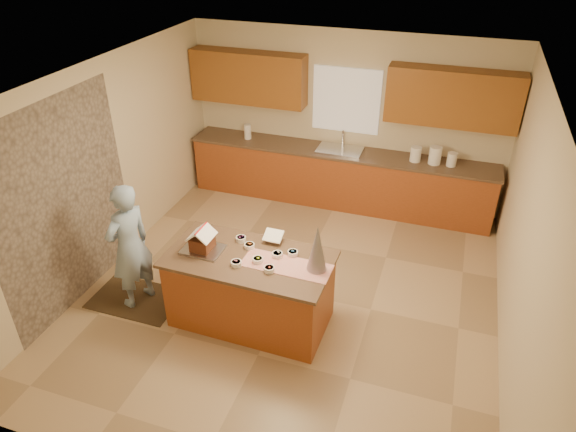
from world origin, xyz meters
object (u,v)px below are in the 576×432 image
object	(u,v)px
boy	(130,246)
gingerbread_house	(202,241)
tinsel_tree	(317,248)
island_base	(250,291)

from	to	relation	value
boy	gingerbread_house	xyz separation A→B (m)	(0.92, 0.09, 0.22)
boy	gingerbread_house	world-z (taller)	boy
tinsel_tree	island_base	bearing A→B (deg)	-177.54
island_base	boy	distance (m)	1.51
island_base	tinsel_tree	distance (m)	1.06
boy	tinsel_tree	bearing A→B (deg)	111.81
island_base	gingerbread_house	distance (m)	0.81
island_base	gingerbread_house	xyz separation A→B (m)	(-0.54, -0.04, 0.60)
tinsel_tree	boy	bearing A→B (deg)	-175.92
gingerbread_house	tinsel_tree	bearing A→B (deg)	3.09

